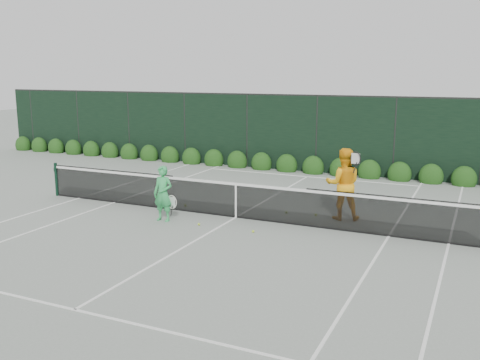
% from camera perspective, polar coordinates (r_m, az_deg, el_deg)
% --- Properties ---
extents(ground, '(80.00, 80.00, 0.00)m').
position_cam_1_polar(ground, '(14.73, -0.44, -4.03)').
color(ground, gray).
rests_on(ground, ground).
extents(tennis_net, '(12.90, 0.10, 1.07)m').
position_cam_1_polar(tennis_net, '(14.61, -0.53, -2.01)').
color(tennis_net, '#113322').
rests_on(tennis_net, ground).
extents(player_woman, '(0.63, 0.36, 1.49)m').
position_cam_1_polar(player_woman, '(14.40, -8.20, -1.45)').
color(player_woman, green).
rests_on(player_woman, ground).
extents(player_man, '(1.13, 0.99, 1.95)m').
position_cam_1_polar(player_man, '(14.63, 10.94, -0.41)').
color(player_man, '#FFAE15').
rests_on(player_man, ground).
extents(court_lines, '(11.03, 23.83, 0.01)m').
position_cam_1_polar(court_lines, '(14.73, -0.44, -4.01)').
color(court_lines, white).
rests_on(court_lines, ground).
extents(windscreen_fence, '(32.00, 21.07, 3.06)m').
position_cam_1_polar(windscreen_fence, '(12.04, -5.94, -0.20)').
color(windscreen_fence, black).
rests_on(windscreen_fence, ground).
extents(hedge_row, '(31.66, 0.65, 0.94)m').
position_cam_1_polar(hedge_row, '(21.21, 7.80, 1.32)').
color(hedge_row, '#12350E').
rests_on(hedge_row, ground).
extents(tennis_balls, '(3.92, 2.24, 0.07)m').
position_cam_1_polar(tennis_balls, '(14.66, 0.82, -3.97)').
color(tennis_balls, '#B4D72F').
rests_on(tennis_balls, ground).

